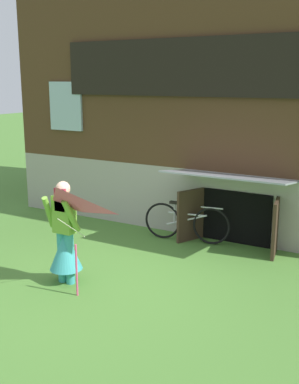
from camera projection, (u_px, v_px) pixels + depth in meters
name	position (u px, v px, depth m)	size (l,w,h in m)	color
ground_plane	(100.00, 285.00, 7.56)	(60.00, 60.00, 0.00)	#4C7F33
log_house	(225.00, 101.00, 11.37)	(8.77, 5.60, 5.34)	#9E998E
person	(65.00, 241.00, 7.51)	(0.61, 0.53, 1.66)	teal
kite	(57.00, 216.00, 6.72)	(0.91, 0.98, 1.59)	#E54C7F
bicycle_silver	(186.00, 223.00, 9.53)	(1.75, 0.31, 0.80)	black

